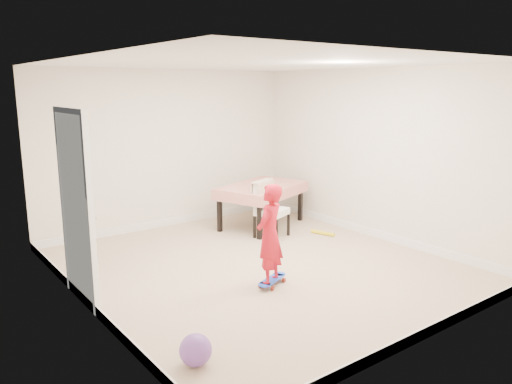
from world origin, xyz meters
TOP-DOWN VIEW (x-y plane):
  - ground at (0.00, 0.00)m, footprint 5.00×5.00m
  - ceiling at (0.00, 0.00)m, footprint 4.50×5.00m
  - wall_back at (0.00, 2.48)m, footprint 4.50×0.04m
  - wall_front at (0.00, -2.48)m, footprint 4.50×0.04m
  - wall_left at (-2.23, 0.00)m, footprint 0.04×5.00m
  - wall_right at (2.23, 0.00)m, footprint 0.04×5.00m
  - door at (-2.22, 0.30)m, footprint 0.11×0.94m
  - baseboard_back at (0.00, 2.49)m, footprint 4.50×0.02m
  - baseboard_front at (0.00, -2.49)m, footprint 4.50×0.02m
  - baseboard_left at (-2.24, 0.00)m, footprint 0.02×5.00m
  - baseboard_right at (2.24, 0.00)m, footprint 0.02×5.00m
  - dining_table at (1.22, 1.52)m, footprint 1.75×1.42m
  - dining_chair at (0.95, 0.92)m, footprint 0.66×0.70m
  - skateboard at (-0.27, -0.62)m, footprint 0.56×0.38m
  - child at (-0.33, -0.63)m, footprint 0.52×0.45m
  - balloon at (-1.89, -1.59)m, footprint 0.28×0.28m
  - foam_toy at (1.67, 0.50)m, footprint 0.19×0.40m

SIDE VIEW (x-z plane):
  - ground at x=0.00m, z-range 0.00..0.00m
  - foam_toy at x=1.67m, z-range 0.00..0.06m
  - skateboard at x=-0.27m, z-range 0.00..0.08m
  - baseboard_back at x=0.00m, z-range 0.00..0.12m
  - baseboard_front at x=0.00m, z-range 0.00..0.12m
  - baseboard_left at x=-2.24m, z-range 0.00..0.12m
  - baseboard_right at x=2.24m, z-range 0.00..0.12m
  - balloon at x=-1.89m, z-range 0.00..0.28m
  - dining_table at x=1.22m, z-range 0.00..0.71m
  - dining_chair at x=0.95m, z-range 0.00..0.89m
  - child at x=-0.33m, z-range 0.00..1.20m
  - door at x=-2.22m, z-range -0.03..2.08m
  - wall_back at x=0.00m, z-range 0.00..2.60m
  - wall_front at x=0.00m, z-range 0.00..2.60m
  - wall_left at x=-2.23m, z-range 0.00..2.60m
  - wall_right at x=2.23m, z-range 0.00..2.60m
  - ceiling at x=0.00m, z-range 2.56..2.60m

